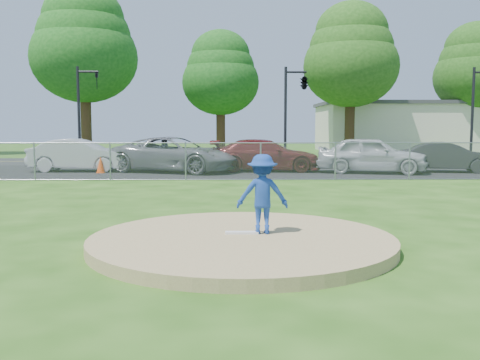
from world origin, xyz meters
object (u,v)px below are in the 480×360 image
object	(u,v)px
tree_left	(84,44)
traffic_signal_left	(83,106)
traffic_cone	(101,165)
parked_car_darkred	(266,155)
commercial_building	(413,127)
parked_car_white	(80,155)
parked_car_charcoal	(447,157)
parked_car_gray	(175,154)
tree_center	(221,73)
traffic_signal_right	(477,106)
parked_car_pearl	(372,155)
tree_right	(351,54)
tree_far_right	(476,67)
traffic_signal_center	(302,84)
pitcher	(262,194)

from	to	relation	value
tree_left	traffic_signal_left	world-z (taller)	tree_left
traffic_cone	parked_car_darkred	distance (m)	7.78
commercial_building	parked_car_white	size ratio (longest dim) A/B	3.48
commercial_building	parked_car_charcoal	distance (m)	23.12
parked_car_gray	parked_car_darkred	bearing A→B (deg)	-62.49
commercial_building	parked_car_charcoal	world-z (taller)	commercial_building
tree_center	parked_car_white	size ratio (longest dim) A/B	2.09
parked_car_gray	traffic_signal_right	bearing A→B (deg)	-48.76
parked_car_darkred	parked_car_charcoal	xyz separation A→B (m)	(8.54, -0.64, -0.06)
parked_car_pearl	traffic_signal_right	bearing A→B (deg)	-33.54
commercial_building	traffic_signal_right	distance (m)	16.14
traffic_signal_right	parked_car_gray	world-z (taller)	traffic_signal_right
parked_car_white	traffic_signal_right	bearing A→B (deg)	-73.53
tree_right	traffic_signal_right	size ratio (longest dim) A/B	2.08
tree_left	parked_car_gray	xyz separation A→B (m)	(8.16, -15.10, -7.40)
commercial_building	tree_far_right	xyz separation A→B (m)	(4.00, -3.00, 4.90)
commercial_building	parked_car_pearl	world-z (taller)	commercial_building
traffic_signal_center	traffic_signal_right	bearing A→B (deg)	0.00
parked_car_darkred	tree_center	bearing A→B (deg)	11.55
parked_car_white	parked_car_gray	xyz separation A→B (m)	(4.59, -0.46, 0.05)
tree_center	pitcher	distance (m)	34.24
traffic_cone	tree_right	bearing A→B (deg)	47.38
tree_center	tree_far_right	size ratio (longest dim) A/B	0.92
tree_right	parked_car_charcoal	distance (m)	17.74
tree_right	commercial_building	bearing A→B (deg)	40.60
traffic_signal_center	traffic_cone	bearing A→B (deg)	-147.29
tree_right	tree_far_right	size ratio (longest dim) A/B	1.08
traffic_signal_center	parked_car_gray	xyz separation A→B (m)	(-6.81, -6.10, -3.77)
traffic_signal_left	parked_car_gray	world-z (taller)	traffic_signal_left
traffic_cone	parked_car_white	distance (m)	1.56
traffic_signal_left	parked_car_charcoal	xyz separation A→B (m)	(18.79, -6.29, -2.65)
tree_center	parked_car_darkred	distance (m)	18.71
parked_car_gray	parked_car_pearl	xyz separation A→B (m)	(9.15, -0.70, 0.02)
commercial_building	traffic_signal_right	bearing A→B (deg)	-96.29
pitcher	parked_car_pearl	world-z (taller)	parked_car_pearl
traffic_signal_center	parked_car_pearl	size ratio (longest dim) A/B	1.13
commercial_building	tree_right	xyz separation A→B (m)	(-7.00, -6.00, 5.49)
tree_center	traffic_signal_left	distance (m)	14.63
traffic_signal_right	parked_car_charcoal	bearing A→B (deg)	-123.79
commercial_building	traffic_signal_left	distance (m)	29.51
commercial_building	parked_car_pearl	bearing A→B (deg)	-113.01
parked_car_charcoal	pitcher	bearing A→B (deg)	159.50
tree_far_right	tree_right	bearing A→B (deg)	-164.74
traffic_cone	parked_car_white	bearing A→B (deg)	142.83
traffic_signal_right	parked_car_gray	bearing A→B (deg)	-160.34
traffic_signal_center	traffic_cone	size ratio (longest dim) A/B	7.37
traffic_signal_left	parked_car_charcoal	bearing A→B (deg)	-18.51
parked_car_darkred	parked_car_charcoal	bearing A→B (deg)	-90.77
traffic_signal_right	parked_car_charcoal	world-z (taller)	traffic_signal_right
tree_right	traffic_cone	size ratio (longest dim) A/B	15.32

